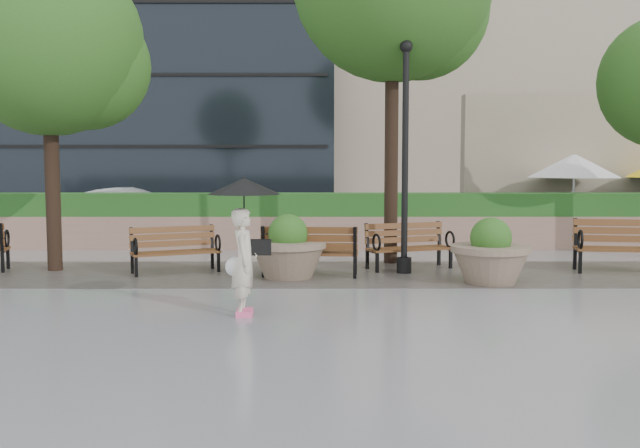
{
  "coord_description": "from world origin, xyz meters",
  "views": [
    {
      "loc": [
        0.4,
        -10.32,
        2.11
      ],
      "look_at": [
        0.42,
        1.23,
        1.1
      ],
      "focal_mm": 40.0,
      "sensor_mm": 36.0,
      "label": 1
    }
  ],
  "objects_px": {
    "bench_2": "(310,261)",
    "car_right": "(131,211)",
    "bench_4": "(626,257)",
    "lamppost": "(405,172)",
    "bench_3": "(409,256)",
    "pedestrian": "(244,232)",
    "planter_left": "(288,253)",
    "planter_right": "(490,258)",
    "bench_1": "(176,260)"
  },
  "relations": [
    {
      "from": "bench_2",
      "to": "car_right",
      "type": "xyz_separation_m",
      "value": [
        -5.29,
        7.66,
        0.4
      ]
    },
    {
      "from": "bench_4",
      "to": "lamppost",
      "type": "bearing_deg",
      "value": -170.1
    },
    {
      "from": "bench_2",
      "to": "bench_3",
      "type": "distance_m",
      "value": 2.13
    },
    {
      "from": "bench_4",
      "to": "pedestrian",
      "type": "distance_m",
      "value": 7.86
    },
    {
      "from": "bench_3",
      "to": "bench_4",
      "type": "distance_m",
      "value": 4.1
    },
    {
      "from": "planter_left",
      "to": "pedestrian",
      "type": "distance_m",
      "value": 3.22
    },
    {
      "from": "bench_3",
      "to": "bench_4",
      "type": "bearing_deg",
      "value": -26.57
    },
    {
      "from": "bench_2",
      "to": "lamppost",
      "type": "height_order",
      "value": "lamppost"
    },
    {
      "from": "planter_right",
      "to": "pedestrian",
      "type": "height_order",
      "value": "pedestrian"
    },
    {
      "from": "lamppost",
      "to": "bench_2",
      "type": "bearing_deg",
      "value": -168.42
    },
    {
      "from": "bench_1",
      "to": "planter_left",
      "type": "xyz_separation_m",
      "value": [
        2.16,
        -0.58,
        0.2
      ]
    },
    {
      "from": "planter_right",
      "to": "pedestrian",
      "type": "bearing_deg",
      "value": -147.86
    },
    {
      "from": "bench_2",
      "to": "planter_right",
      "type": "bearing_deg",
      "value": 170.23
    },
    {
      "from": "bench_1",
      "to": "bench_3",
      "type": "distance_m",
      "value": 4.52
    },
    {
      "from": "bench_2",
      "to": "planter_right",
      "type": "height_order",
      "value": "planter_right"
    },
    {
      "from": "bench_4",
      "to": "planter_right",
      "type": "distance_m",
      "value": 3.11
    },
    {
      "from": "planter_right",
      "to": "lamppost",
      "type": "height_order",
      "value": "lamppost"
    },
    {
      "from": "planter_right",
      "to": "bench_1",
      "type": "bearing_deg",
      "value": 168.37
    },
    {
      "from": "planter_left",
      "to": "car_right",
      "type": "bearing_deg",
      "value": 121.94
    },
    {
      "from": "planter_left",
      "to": "planter_right",
      "type": "distance_m",
      "value": 3.58
    },
    {
      "from": "car_right",
      "to": "pedestrian",
      "type": "height_order",
      "value": "pedestrian"
    },
    {
      "from": "planter_left",
      "to": "lamppost",
      "type": "bearing_deg",
      "value": 14.4
    },
    {
      "from": "planter_left",
      "to": "bench_1",
      "type": "bearing_deg",
      "value": 164.99
    },
    {
      "from": "planter_left",
      "to": "car_right",
      "type": "relative_size",
      "value": 0.34
    },
    {
      "from": "bench_4",
      "to": "bench_2",
      "type": "bearing_deg",
      "value": -166.75
    },
    {
      "from": "bench_1",
      "to": "bench_4",
      "type": "height_order",
      "value": "bench_4"
    },
    {
      "from": "bench_2",
      "to": "bench_4",
      "type": "height_order",
      "value": "bench_4"
    },
    {
      "from": "planter_left",
      "to": "bench_3",
      "type": "bearing_deg",
      "value": 24.81
    },
    {
      "from": "bench_4",
      "to": "lamppost",
      "type": "xyz_separation_m",
      "value": [
        -4.23,
        -0.03,
        1.63
      ]
    },
    {
      "from": "bench_1",
      "to": "planter_left",
      "type": "distance_m",
      "value": 2.25
    },
    {
      "from": "planter_right",
      "to": "lamppost",
      "type": "xyz_separation_m",
      "value": [
        -1.36,
        1.15,
        1.48
      ]
    },
    {
      "from": "bench_1",
      "to": "planter_right",
      "type": "relative_size",
      "value": 1.26
    },
    {
      "from": "lamppost",
      "to": "planter_right",
      "type": "bearing_deg",
      "value": -40.23
    },
    {
      "from": "bench_3",
      "to": "bench_4",
      "type": "relative_size",
      "value": 0.91
    },
    {
      "from": "bench_3",
      "to": "planter_left",
      "type": "height_order",
      "value": "planter_left"
    },
    {
      "from": "bench_2",
      "to": "pedestrian",
      "type": "distance_m",
      "value": 3.52
    },
    {
      "from": "lamppost",
      "to": "car_right",
      "type": "bearing_deg",
      "value": 134.1
    },
    {
      "from": "bench_1",
      "to": "bench_2",
      "type": "height_order",
      "value": "bench_2"
    },
    {
      "from": "car_right",
      "to": "bench_3",
      "type": "bearing_deg",
      "value": -133.54
    },
    {
      "from": "bench_3",
      "to": "lamppost",
      "type": "distance_m",
      "value": 1.75
    },
    {
      "from": "bench_2",
      "to": "pedestrian",
      "type": "bearing_deg",
      "value": 79.57
    },
    {
      "from": "planter_left",
      "to": "pedestrian",
      "type": "bearing_deg",
      "value": -98.63
    },
    {
      "from": "pedestrian",
      "to": "planter_right",
      "type": "bearing_deg",
      "value": -58.91
    },
    {
      "from": "bench_1",
      "to": "planter_right",
      "type": "xyz_separation_m",
      "value": [
        5.7,
        -1.17,
        0.19
      ]
    },
    {
      "from": "bench_3",
      "to": "bench_4",
      "type": "height_order",
      "value": "bench_4"
    },
    {
      "from": "planter_right",
      "to": "bench_4",
      "type": "bearing_deg",
      "value": 22.35
    },
    {
      "from": "bench_2",
      "to": "bench_4",
      "type": "relative_size",
      "value": 0.92
    },
    {
      "from": "bench_4",
      "to": "lamppost",
      "type": "relative_size",
      "value": 0.45
    },
    {
      "from": "bench_3",
      "to": "car_right",
      "type": "relative_size",
      "value": 0.44
    },
    {
      "from": "bench_1",
      "to": "planter_right",
      "type": "distance_m",
      "value": 5.82
    }
  ]
}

